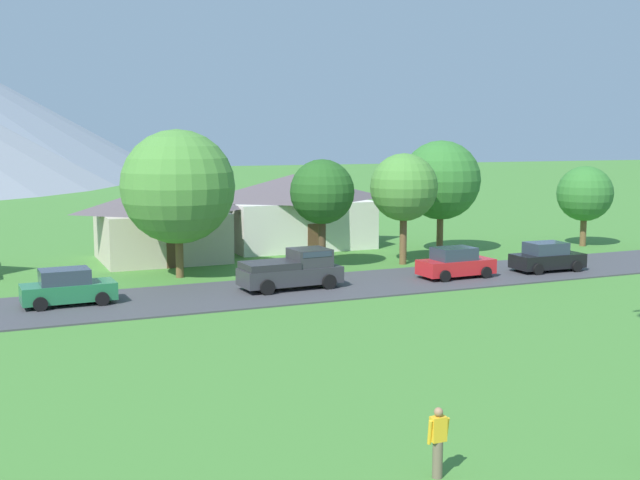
% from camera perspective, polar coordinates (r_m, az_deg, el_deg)
% --- Properties ---
extents(road_strip, '(160.00, 6.90, 0.08)m').
position_cam_1_polar(road_strip, '(39.32, -5.71, -3.90)').
color(road_strip, '#424247').
rests_on(road_strip, ground).
extents(house_left_center, '(10.66, 8.18, 5.16)m').
position_cam_1_polar(house_left_center, '(56.16, -1.96, 2.26)').
color(house_left_center, silver).
rests_on(house_left_center, ground).
extents(house_right_center, '(8.09, 7.41, 4.79)m').
position_cam_1_polar(house_right_center, '(50.76, -11.46, 1.34)').
color(house_right_center, beige).
rests_on(house_right_center, ground).
extents(tree_near_left, '(6.31, 6.31, 8.22)m').
position_cam_1_polar(tree_near_left, '(43.97, -10.29, 3.82)').
color(tree_near_left, brown).
rests_on(tree_near_left, ground).
extents(tree_left_of_center, '(3.84, 3.84, 6.50)m').
position_cam_1_polar(tree_left_of_center, '(46.39, 0.15, 3.49)').
color(tree_left_of_center, '#4C3823').
rests_on(tree_left_of_center, ground).
extents(tree_center, '(4.14, 4.14, 6.82)m').
position_cam_1_polar(tree_center, '(48.13, 6.11, 3.80)').
color(tree_center, brown).
rests_on(tree_center, ground).
extents(tree_right_of_center, '(3.94, 3.94, 5.75)m').
position_cam_1_polar(tree_right_of_center, '(59.18, 18.68, 3.20)').
color(tree_right_of_center, brown).
rests_on(tree_right_of_center, ground).
extents(tree_near_right, '(5.29, 5.29, 7.58)m').
position_cam_1_polar(tree_near_right, '(53.08, 8.78, 4.31)').
color(tree_near_right, brown).
rests_on(tree_near_right, ground).
extents(parked_car_green_west_end, '(4.26, 2.19, 1.68)m').
position_cam_1_polar(parked_car_green_west_end, '(38.13, -17.87, -3.33)').
color(parked_car_green_west_end, '#237042').
rests_on(parked_car_green_west_end, road_strip).
extents(parked_car_black_mid_west, '(4.25, 2.18, 1.68)m').
position_cam_1_polar(parked_car_black_mid_west, '(47.26, 16.17, -1.22)').
color(parked_car_black_mid_west, black).
rests_on(parked_car_black_mid_west, road_strip).
extents(parked_car_red_east_end, '(4.25, 2.17, 1.68)m').
position_cam_1_polar(parked_car_red_east_end, '(43.94, 9.81, -1.68)').
color(parked_car_red_east_end, red).
rests_on(parked_car_red_east_end, road_strip).
extents(pickup_truck_charcoal_west_side, '(5.29, 2.51, 1.99)m').
position_cam_1_polar(pickup_truck_charcoal_west_side, '(40.20, -1.99, -2.14)').
color(pickup_truck_charcoal_west_side, '#333338').
rests_on(pickup_truck_charcoal_west_side, road_strip).
extents(watcher_person, '(0.56, 0.24, 1.68)m').
position_cam_1_polar(watcher_person, '(18.71, 8.56, -14.25)').
color(watcher_person, '#70604C').
rests_on(watcher_person, ground).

